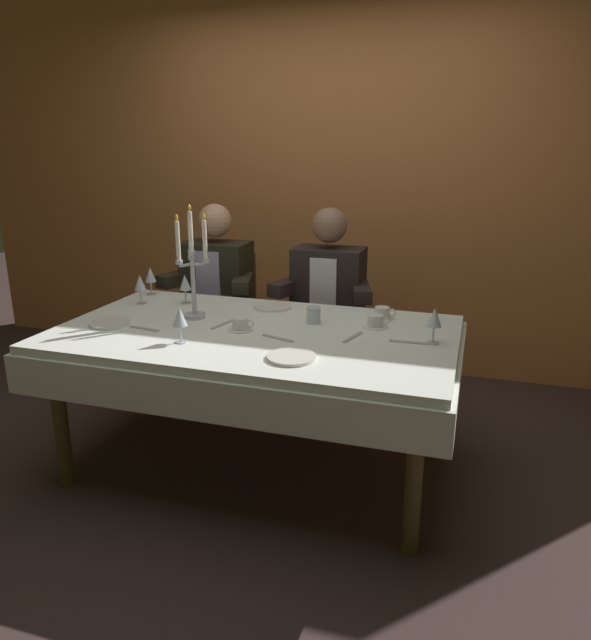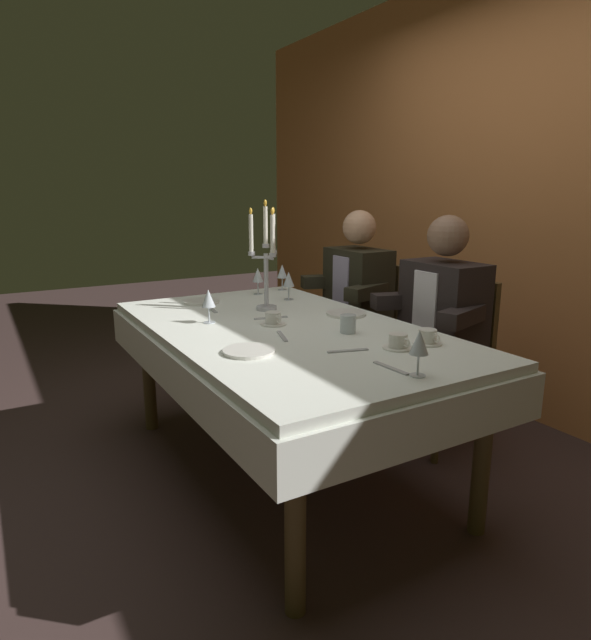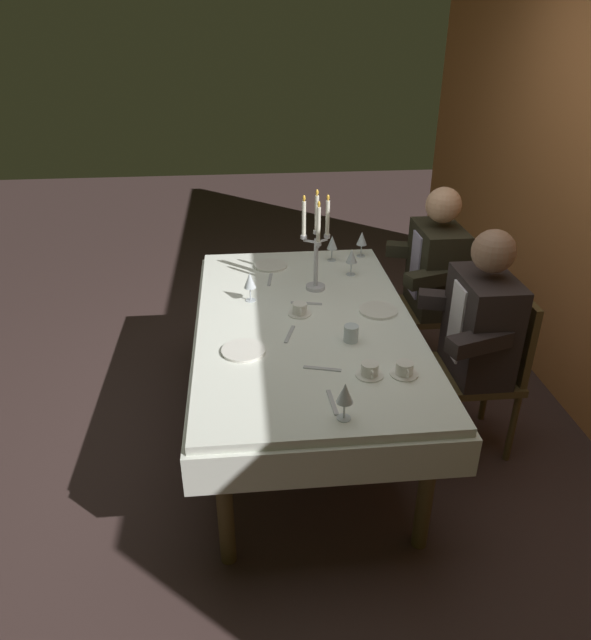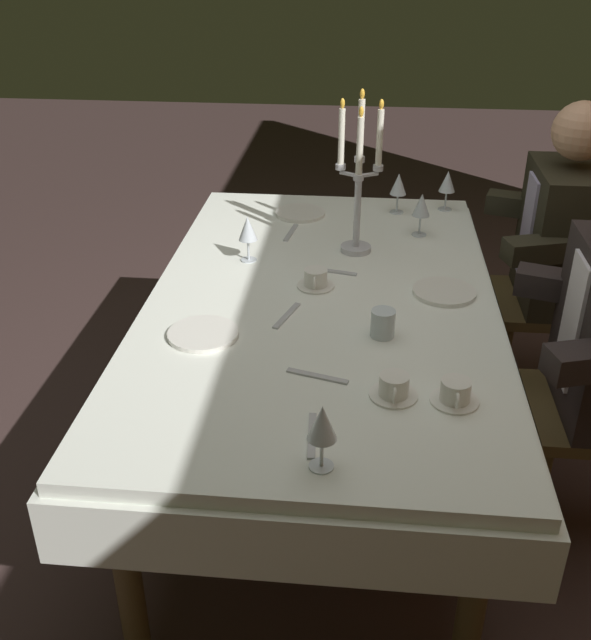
# 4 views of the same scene
# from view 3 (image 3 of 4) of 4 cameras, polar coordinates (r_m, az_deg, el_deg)

# --- Properties ---
(ground_plane) EXTENTS (12.00, 12.00, 0.00)m
(ground_plane) POSITION_cam_3_polar(r_m,az_deg,el_deg) (3.43, 0.89, -10.93)
(ground_plane) COLOR #402E2B
(dining_table) EXTENTS (1.94, 1.14, 0.74)m
(dining_table) POSITION_cam_3_polar(r_m,az_deg,el_deg) (3.08, 0.97, -1.89)
(dining_table) COLOR white
(dining_table) RESTS_ON ground_plane
(candelabra) EXTENTS (0.15, 0.17, 0.57)m
(candelabra) POSITION_cam_3_polar(r_m,az_deg,el_deg) (3.26, 2.02, 7.15)
(candelabra) COLOR silver
(candelabra) RESTS_ON dining_table
(dinner_plate_0) EXTENTS (0.21, 0.21, 0.01)m
(dinner_plate_0) POSITION_cam_3_polar(r_m,az_deg,el_deg) (2.75, -5.08, -2.96)
(dinner_plate_0) COLOR white
(dinner_plate_0) RESTS_ON dining_table
(dinner_plate_1) EXTENTS (0.20, 0.20, 0.01)m
(dinner_plate_1) POSITION_cam_3_polar(r_m,az_deg,el_deg) (3.12, 8.03, 0.94)
(dinner_plate_1) COLOR white
(dinner_plate_1) RESTS_ON dining_table
(dinner_plate_2) EXTENTS (0.20, 0.20, 0.01)m
(dinner_plate_2) POSITION_cam_3_polar(r_m,az_deg,el_deg) (3.65, -2.42, 5.30)
(dinner_plate_2) COLOR white
(dinner_plate_2) RESTS_ON dining_table
(wine_glass_0) EXTENTS (0.07, 0.07, 0.16)m
(wine_glass_0) POSITION_cam_3_polar(r_m,az_deg,el_deg) (3.79, 6.45, 7.80)
(wine_glass_0) COLOR silver
(wine_glass_0) RESTS_ON dining_table
(wine_glass_1) EXTENTS (0.07, 0.07, 0.16)m
(wine_glass_1) POSITION_cam_3_polar(r_m,az_deg,el_deg) (3.51, 5.47, 6.12)
(wine_glass_1) COLOR silver
(wine_glass_1) RESTS_ON dining_table
(wine_glass_2) EXTENTS (0.07, 0.07, 0.16)m
(wine_glass_2) POSITION_cam_3_polar(r_m,az_deg,el_deg) (3.17, -4.45, 3.75)
(wine_glass_2) COLOR silver
(wine_glass_2) RESTS_ON dining_table
(wine_glass_3) EXTENTS (0.07, 0.07, 0.16)m
(wine_glass_3) POSITION_cam_3_polar(r_m,az_deg,el_deg) (2.26, 4.82, -7.19)
(wine_glass_3) COLOR silver
(wine_glass_3) RESTS_ON dining_table
(wine_glass_4) EXTENTS (0.07, 0.07, 0.16)m
(wine_glass_4) POSITION_cam_3_polar(r_m,az_deg,el_deg) (3.71, 3.58, 7.44)
(wine_glass_4) COLOR silver
(wine_glass_4) RESTS_ON dining_table
(water_tumbler_0) EXTENTS (0.07, 0.07, 0.08)m
(water_tumbler_0) POSITION_cam_3_polar(r_m,az_deg,el_deg) (2.82, 5.42, -1.30)
(water_tumbler_0) COLOR silver
(water_tumbler_0) RESTS_ON dining_table
(coffee_cup_0) EXTENTS (0.13, 0.12, 0.06)m
(coffee_cup_0) POSITION_cam_3_polar(r_m,az_deg,el_deg) (2.58, 7.22, -4.86)
(coffee_cup_0) COLOR white
(coffee_cup_0) RESTS_ON dining_table
(coffee_cup_1) EXTENTS (0.13, 0.12, 0.06)m
(coffee_cup_1) POSITION_cam_3_polar(r_m,az_deg,el_deg) (3.06, 0.41, 1.02)
(coffee_cup_1) COLOR white
(coffee_cup_1) RESTS_ON dining_table
(coffee_cup_2) EXTENTS (0.13, 0.12, 0.06)m
(coffee_cup_2) POSITION_cam_3_polar(r_m,az_deg,el_deg) (2.60, 10.53, -4.74)
(coffee_cup_2) COLOR white
(coffee_cup_2) RESTS_ON dining_table
(spoon_0) EXTENTS (0.17, 0.07, 0.01)m
(spoon_0) POSITION_cam_3_polar(r_m,az_deg,el_deg) (2.88, -0.58, -1.38)
(spoon_0) COLOR #B7B7BC
(spoon_0) RESTS_ON dining_table
(spoon_1) EXTENTS (0.05, 0.17, 0.01)m
(spoon_1) POSITION_cam_3_polar(r_m,az_deg,el_deg) (3.18, 1.06, 1.63)
(spoon_1) COLOR #B7B7BC
(spoon_1) RESTS_ON dining_table
(fork_2) EXTENTS (0.17, 0.04, 0.01)m
(fork_2) POSITION_cam_3_polar(r_m,az_deg,el_deg) (3.47, -2.50, 3.94)
(fork_2) COLOR #B7B7BC
(fork_2) RESTS_ON dining_table
(spoon_3) EXTENTS (0.06, 0.17, 0.01)m
(spoon_3) POSITION_cam_3_polar(r_m,az_deg,el_deg) (2.61, 2.61, -4.74)
(spoon_3) COLOR #B7B7BC
(spoon_3) RESTS_ON dining_table
(spoon_4) EXTENTS (0.17, 0.03, 0.01)m
(spoon_4) POSITION_cam_3_polar(r_m,az_deg,el_deg) (2.41, 3.59, -7.97)
(spoon_4) COLOR #B7B7BC
(spoon_4) RESTS_ON dining_table
(seated_diner_0) EXTENTS (0.63, 0.48, 1.24)m
(seated_diner_0) POSITION_cam_3_polar(r_m,az_deg,el_deg) (3.75, 13.56, 4.94)
(seated_diner_0) COLOR brown
(seated_diner_0) RESTS_ON ground_plane
(seated_diner_1) EXTENTS (0.63, 0.48, 1.24)m
(seated_diner_1) POSITION_cam_3_polar(r_m,az_deg,el_deg) (3.12, 17.67, -0.47)
(seated_diner_1) COLOR brown
(seated_diner_1) RESTS_ON ground_plane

